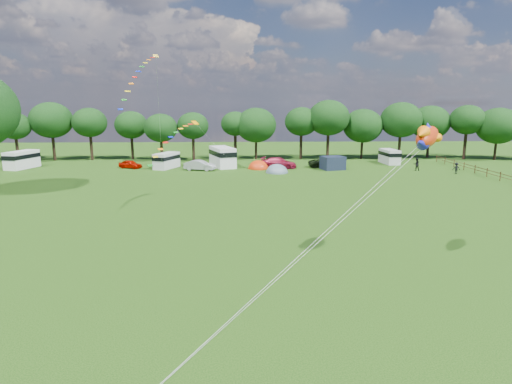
{
  "coord_description": "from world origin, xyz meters",
  "views": [
    {
      "loc": [
        -0.98,
        -19.41,
        9.72
      ],
      "look_at": [
        0.0,
        8.0,
        4.0
      ],
      "focal_mm": 30.0,
      "sensor_mm": 36.0,
      "label": 1
    }
  ],
  "objects_px": {
    "car_b": "(200,165)",
    "tent_greyblue": "(277,172)",
    "fish_kite": "(426,137)",
    "campervan_a": "(22,159)",
    "campervan_b": "(167,160)",
    "walker_b": "(456,168)",
    "car_a": "(130,164)",
    "car_c": "(279,163)",
    "walker_a": "(417,164)",
    "campervan_c": "(222,156)",
    "campervan_d": "(389,156)",
    "car_d": "(324,163)",
    "tent_orange": "(258,168)"
  },
  "relations": [
    {
      "from": "car_b",
      "to": "tent_greyblue",
      "type": "bearing_deg",
      "value": -87.38
    },
    {
      "from": "fish_kite",
      "to": "campervan_a",
      "type": "bearing_deg",
      "value": 84.97
    },
    {
      "from": "campervan_b",
      "to": "walker_b",
      "type": "bearing_deg",
      "value": -77.24
    },
    {
      "from": "car_a",
      "to": "car_b",
      "type": "relative_size",
      "value": 0.87
    },
    {
      "from": "car_c",
      "to": "walker_a",
      "type": "distance_m",
      "value": 20.21
    },
    {
      "from": "car_c",
      "to": "fish_kite",
      "type": "height_order",
      "value": "fish_kite"
    },
    {
      "from": "car_a",
      "to": "walker_b",
      "type": "height_order",
      "value": "walker_b"
    },
    {
      "from": "car_a",
      "to": "car_b",
      "type": "bearing_deg",
      "value": -78.96
    },
    {
      "from": "car_b",
      "to": "car_c",
      "type": "xyz_separation_m",
      "value": [
        11.85,
        2.09,
        0.03
      ]
    },
    {
      "from": "campervan_b",
      "to": "tent_greyblue",
      "type": "distance_m",
      "value": 17.11
    },
    {
      "from": "campervan_c",
      "to": "car_c",
      "type": "bearing_deg",
      "value": -119.27
    },
    {
      "from": "campervan_d",
      "to": "campervan_a",
      "type": "bearing_deg",
      "value": 89.67
    },
    {
      "from": "car_c",
      "to": "car_d",
      "type": "height_order",
      "value": "car_c"
    },
    {
      "from": "car_d",
      "to": "campervan_d",
      "type": "height_order",
      "value": "campervan_d"
    },
    {
      "from": "car_a",
      "to": "car_c",
      "type": "distance_m",
      "value": 22.6
    },
    {
      "from": "car_b",
      "to": "fish_kite",
      "type": "height_order",
      "value": "fish_kite"
    },
    {
      "from": "campervan_b",
      "to": "tent_orange",
      "type": "relative_size",
      "value": 1.5
    },
    {
      "from": "campervan_a",
      "to": "walker_a",
      "type": "relative_size",
      "value": 3.13
    },
    {
      "from": "campervan_b",
      "to": "walker_b",
      "type": "relative_size",
      "value": 3.24
    },
    {
      "from": "car_b",
      "to": "car_c",
      "type": "relative_size",
      "value": 0.82
    },
    {
      "from": "car_d",
      "to": "tent_greyblue",
      "type": "xyz_separation_m",
      "value": [
        -7.67,
        -5.0,
        -0.63
      ]
    },
    {
      "from": "car_b",
      "to": "tent_orange",
      "type": "relative_size",
      "value": 1.23
    },
    {
      "from": "car_b",
      "to": "fish_kite",
      "type": "distance_m",
      "value": 42.08
    },
    {
      "from": "campervan_d",
      "to": "tent_orange",
      "type": "distance_m",
      "value": 22.2
    },
    {
      "from": "campervan_d",
      "to": "tent_orange",
      "type": "xyz_separation_m",
      "value": [
        -21.66,
        -4.72,
        -1.22
      ]
    },
    {
      "from": "car_c",
      "to": "fish_kite",
      "type": "relative_size",
      "value": 1.68
    },
    {
      "from": "car_c",
      "to": "campervan_c",
      "type": "height_order",
      "value": "campervan_c"
    },
    {
      "from": "fish_kite",
      "to": "tent_greyblue",
      "type": "bearing_deg",
      "value": 46.97
    },
    {
      "from": "car_b",
      "to": "campervan_a",
      "type": "bearing_deg",
      "value": 98.91
    },
    {
      "from": "tent_greyblue",
      "to": "walker_b",
      "type": "xyz_separation_m",
      "value": [
        24.96,
        -2.02,
        0.78
      ]
    },
    {
      "from": "car_c",
      "to": "campervan_a",
      "type": "bearing_deg",
      "value": 106.45
    },
    {
      "from": "fish_kite",
      "to": "car_d",
      "type": "bearing_deg",
      "value": 35.05
    },
    {
      "from": "car_c",
      "to": "tent_greyblue",
      "type": "xyz_separation_m",
      "value": [
        -0.68,
        -4.56,
        -0.76
      ]
    },
    {
      "from": "tent_greyblue",
      "to": "walker_b",
      "type": "height_order",
      "value": "walker_b"
    },
    {
      "from": "car_c",
      "to": "tent_orange",
      "type": "xyz_separation_m",
      "value": [
        -3.17,
        -0.61,
        -0.76
      ]
    },
    {
      "from": "campervan_a",
      "to": "walker_b",
      "type": "distance_m",
      "value": 63.66
    },
    {
      "from": "car_d",
      "to": "campervan_d",
      "type": "xyz_separation_m",
      "value": [
        11.5,
        3.67,
        0.59
      ]
    },
    {
      "from": "car_a",
      "to": "campervan_b",
      "type": "distance_m",
      "value": 5.57
    },
    {
      "from": "tent_greyblue",
      "to": "walker_b",
      "type": "bearing_deg",
      "value": -4.62
    },
    {
      "from": "tent_greyblue",
      "to": "car_c",
      "type": "bearing_deg",
      "value": 81.57
    },
    {
      "from": "car_c",
      "to": "tent_greyblue",
      "type": "bearing_deg",
      "value": -170.74
    },
    {
      "from": "car_d",
      "to": "walker_b",
      "type": "xyz_separation_m",
      "value": [
        17.29,
        -7.01,
        0.15
      ]
    },
    {
      "from": "campervan_d",
      "to": "fish_kite",
      "type": "distance_m",
      "value": 46.6
    },
    {
      "from": "campervan_a",
      "to": "campervan_b",
      "type": "height_order",
      "value": "campervan_a"
    },
    {
      "from": "campervan_d",
      "to": "campervan_c",
      "type": "bearing_deg",
      "value": 91.87
    },
    {
      "from": "campervan_a",
      "to": "tent_orange",
      "type": "height_order",
      "value": "campervan_a"
    },
    {
      "from": "car_b",
      "to": "car_d",
      "type": "xyz_separation_m",
      "value": [
        18.85,
        2.52,
        -0.1
      ]
    },
    {
      "from": "tent_orange",
      "to": "tent_greyblue",
      "type": "height_order",
      "value": "tent_orange"
    },
    {
      "from": "car_a",
      "to": "walker_b",
      "type": "relative_size",
      "value": 2.32
    },
    {
      "from": "fish_kite",
      "to": "walker_b",
      "type": "bearing_deg",
      "value": 7.9
    }
  ]
}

